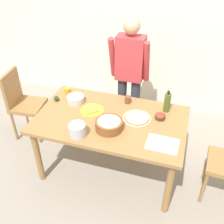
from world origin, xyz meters
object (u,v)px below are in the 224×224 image
person_cook (130,72)px  small_sauce_bowl (160,116)px  chair_wooden_left (22,101)px  popcorn_bowl (109,124)px  pizza_raw_on_board (137,118)px  steel_pot (77,130)px  cutting_board_white (162,144)px  avocado (56,98)px  mixing_bowl_steel (76,99)px  olive_oil_bottle (167,102)px  cup_orange (67,91)px  plate_with_slice (92,110)px  cup_small_brown (128,100)px  dining_table (111,125)px

person_cook → small_sauce_bowl: size_ratio=14.73×
chair_wooden_left → person_cook: bearing=19.3°
popcorn_bowl → small_sauce_bowl: (0.47, 0.32, -0.03)m
pizza_raw_on_board → steel_pot: steel_pot is taller
cutting_board_white → avocado: size_ratio=4.29×
mixing_bowl_steel → olive_oil_bottle: 1.04m
popcorn_bowl → cutting_board_white: bearing=-7.5°
cup_orange → olive_oil_bottle: bearing=0.4°
steel_pot → cutting_board_white: size_ratio=0.58×
plate_with_slice → cutting_board_white: bearing=-20.5°
small_sauce_bowl → olive_oil_bottle: 0.19m
pizza_raw_on_board → cutting_board_white: bearing=-44.9°
popcorn_bowl → cutting_board_white: size_ratio=0.93×
plate_with_slice → mixing_bowl_steel: size_ratio=1.30×
popcorn_bowl → steel_pot: size_ratio=1.61×
cup_small_brown → avocado: 0.83m
pizza_raw_on_board → cup_orange: size_ratio=3.57×
cup_small_brown → cutting_board_white: size_ratio=0.28×
dining_table → cup_orange: cup_orange is taller
dining_table → popcorn_bowl: 0.23m
plate_with_slice → cup_orange: cup_orange is taller
pizza_raw_on_board → popcorn_bowl: (-0.23, -0.25, 0.05)m
plate_with_slice → cup_orange: 0.47m
person_cook → mixing_bowl_steel: person_cook is taller
cutting_board_white → cup_small_brown: bearing=130.0°
popcorn_bowl → cup_small_brown: popcorn_bowl is taller
mixing_bowl_steel → avocado: mixing_bowl_steel is taller
mixing_bowl_steel → steel_pot: (0.25, -0.53, 0.03)m
mixing_bowl_steel → small_sauce_bowl: size_ratio=1.82×
chair_wooden_left → pizza_raw_on_board: chair_wooden_left is taller
mixing_bowl_steel → cup_orange: size_ratio=2.35×
mixing_bowl_steel → chair_wooden_left: bearing=172.4°
small_sauce_bowl → olive_oil_bottle: olive_oil_bottle is taller
popcorn_bowl → olive_oil_bottle: size_ratio=1.09×
popcorn_bowl → cutting_board_white: (0.55, -0.07, -0.06)m
pizza_raw_on_board → cup_orange: bearing=165.9°
olive_oil_bottle → cup_orange: bearing=-179.6°
dining_table → small_sauce_bowl: small_sauce_bowl is taller
person_cook → popcorn_bowl: size_ratio=5.79×
person_cook → steel_pot: size_ratio=9.34×
chair_wooden_left → popcorn_bowl: 1.46m
person_cook → small_sauce_bowl: (0.49, -0.60, -0.15)m
cup_small_brown → cutting_board_white: 0.77m
pizza_raw_on_board → avocado: size_ratio=4.34×
popcorn_bowl → olive_oil_bottle: olive_oil_bottle is taller
steel_pot → cutting_board_white: (0.82, 0.11, -0.06)m
popcorn_bowl → mixing_bowl_steel: popcorn_bowl is taller
small_sauce_bowl → avocado: 1.21m
chair_wooden_left → steel_pot: bearing=-30.6°
pizza_raw_on_board → popcorn_bowl: size_ratio=1.08×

